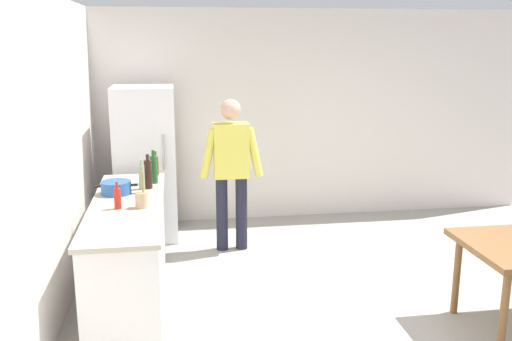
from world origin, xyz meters
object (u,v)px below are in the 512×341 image
Objects in this scene: bottle_wine_dark at (148,174)px; bottle_sauce_red at (117,198)px; utensil_jar at (142,199)px; cooking_pot at (116,188)px; bottle_beer_brown at (156,165)px; refrigerator at (146,164)px; bottle_vinegar_tall at (142,179)px; bottle_wine_green at (154,169)px; person at (231,165)px.

bottle_sauce_red is at bearing -110.07° from bottle_wine_dark.
cooking_pot is at bearing 118.34° from utensil_jar.
bottle_wine_dark reaches higher than bottle_beer_brown.
bottle_sauce_red is at bearing -95.19° from refrigerator.
bottle_vinegar_tall reaches higher than bottle_sauce_red.
bottle_vinegar_tall is (-0.10, -0.36, -0.01)m from bottle_wine_green.
bottle_wine_dark is 1.42× the size of bottle_sauce_red.
bottle_beer_brown reaches higher than cooking_pot.
refrigerator is at bearing 80.22° from cooking_pot.
bottle_wine_green is (0.05, 0.20, 0.00)m from bottle_wine_dark.
bottle_wine_green is (0.12, -0.92, 0.15)m from refrigerator.
person is 5.31× the size of bottle_vinegar_tall.
refrigerator reaches higher than bottle_vinegar_tall.
cooking_pot is 0.50m from bottle_sauce_red.
bottle_wine_dark is at bearing 71.04° from bottle_vinegar_tall.
refrigerator is at bearing 149.77° from person.
cooking_pot is 0.34m from bottle_wine_dark.
bottle_vinegar_tall is at bearing -105.88° from bottle_wine_green.
bottle_wine_dark is 0.55m from bottle_beer_brown.
bottle_sauce_red is (-0.30, -1.19, -0.01)m from bottle_beer_brown.
cooking_pot is 1.67× the size of bottle_sauce_red.
bottle_wine_green is (-0.83, -0.37, 0.07)m from person.
cooking_pot is 0.78m from bottle_beer_brown.
refrigerator is at bearing 91.38° from utensil_jar.
bottle_wine_green is 0.90m from bottle_sauce_red.
utensil_jar is at bearing -61.66° from cooking_pot.
refrigerator is 1.30m from cooking_pot.
bottle_wine_dark is 0.69m from bottle_sauce_red.
utensil_jar is at bearing -88.62° from refrigerator.
refrigerator is 4.50× the size of cooking_pot.
cooking_pot is 1.25× the size of bottle_vinegar_tall.
utensil_jar is 1.23× the size of bottle_beer_brown.
utensil_jar is at bearing -94.46° from bottle_beer_brown.
bottle_sauce_red is at bearing -108.55° from bottle_wine_green.
bottle_wine_green is 0.37m from bottle_vinegar_tall.
person reaches higher than utensil_jar.
bottle_beer_brown is at bearing 83.81° from bottle_wine_dark.
bottle_wine_dark is (0.08, -1.12, 0.15)m from refrigerator.
bottle_vinegar_tall is (-0.11, -0.70, 0.03)m from bottle_beer_brown.
person is at bearing 23.92° from bottle_wine_green.
utensil_jar and bottle_vinegar_tall have the same top height.
refrigerator is 5.29× the size of bottle_wine_green.
bottle_sauce_red is (0.06, -0.49, 0.04)m from cooking_pot.
cooking_pot is at bearing -116.97° from bottle_beer_brown.
bottle_beer_brown is 1.08× the size of bottle_sauce_red.
bottle_wine_dark reaches higher than utensil_jar.
bottle_wine_dark is at bearing -147.02° from person.
person is at bearing 47.56° from bottle_sauce_red.
utensil_jar is at bearing -126.91° from person.
refrigerator is 6.92× the size of bottle_beer_brown.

